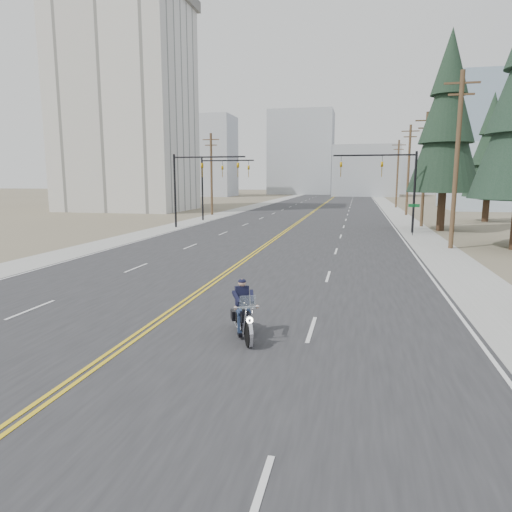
{
  "coord_description": "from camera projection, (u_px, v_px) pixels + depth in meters",
  "views": [
    {
      "loc": [
        6.26,
        -9.62,
        4.61
      ],
      "look_at": [
        2.37,
        7.87,
        1.6
      ],
      "focal_mm": 32.0,
      "sensor_mm": 36.0,
      "label": 1
    }
  ],
  "objects": [
    {
      "name": "street_sign",
      "position": [
        414.0,
        214.0,
        37.63
      ],
      "size": [
        0.9,
        0.06,
        2.62
      ],
      "color": "black",
      "rests_on": "ground"
    },
    {
      "name": "haze_bldg_e",
      "position": [
        417.0,
        175.0,
        149.43
      ],
      "size": [
        14.0,
        14.0,
        12.0
      ],
      "primitive_type": "cube",
      "color": "#B7BCC6",
      "rests_on": "ground"
    },
    {
      "name": "utility_pole_b",
      "position": [
        457.0,
        158.0,
        29.84
      ],
      "size": [
        2.2,
        0.3,
        11.5
      ],
      "color": "brown",
      "rests_on": "ground"
    },
    {
      "name": "traffic_mast_far",
      "position": [
        216.0,
        177.0,
        51.06
      ],
      "size": [
        6.1,
        0.26,
        7.0
      ],
      "color": "black",
      "rests_on": "ground"
    },
    {
      "name": "ground_plane",
      "position": [
        95.0,
        367.0,
        11.36
      ],
      "size": [
        400.0,
        400.0,
        0.0
      ],
      "primitive_type": "plane",
      "color": "#776D56",
      "rests_on": "ground"
    },
    {
      "name": "traffic_mast_right",
      "position": [
        391.0,
        176.0,
        39.43
      ],
      "size": [
        7.1,
        0.26,
        7.0
      ],
      "color": "black",
      "rests_on": "ground"
    },
    {
      "name": "haze_bldg_c",
      "position": [
        506.0,
        161.0,
        107.21
      ],
      "size": [
        16.0,
        12.0,
        18.0
      ],
      "primitive_type": "cube",
      "color": "#B7BCC6",
      "rests_on": "ground"
    },
    {
      "name": "conifer_far",
      "position": [
        491.0,
        148.0,
        49.34
      ],
      "size": [
        5.17,
        5.17,
        13.86
      ],
      "rotation": [
        0.0,
        0.0,
        -0.25
      ],
      "color": "#382619",
      "rests_on": "ground"
    },
    {
      "name": "sidewalk_right",
      "position": [
        390.0,
        207.0,
        76.29
      ],
      "size": [
        3.0,
        200.0,
        0.01
      ],
      "primitive_type": "cube",
      "color": "#A5A5A0",
      "rests_on": "ground"
    },
    {
      "name": "haze_bldg_d",
      "position": [
        301.0,
        153.0,
        146.56
      ],
      "size": [
        20.0,
        15.0,
        26.0
      ],
      "primitive_type": "cube",
      "color": "#ADB2B7",
      "rests_on": "ground"
    },
    {
      "name": "haze_bldg_a",
      "position": [
        209.0,
        157.0,
        127.74
      ],
      "size": [
        14.0,
        12.0,
        22.0
      ],
      "primitive_type": "cube",
      "color": "#B7BCC6",
      "rests_on": "ground"
    },
    {
      "name": "utility_pole_left",
      "position": [
        211.0,
        173.0,
        59.34
      ],
      "size": [
        2.2,
        0.3,
        10.5
      ],
      "color": "brown",
      "rests_on": "ground"
    },
    {
      "name": "apartment_block",
      "position": [
        126.0,
        109.0,
        67.82
      ],
      "size": [
        18.0,
        14.0,
        30.0
      ],
      "primitive_type": "cube",
      "color": "silver",
      "rests_on": "ground"
    },
    {
      "name": "sidewalk_left",
      "position": [
        256.0,
        206.0,
        81.21
      ],
      "size": [
        3.0,
        200.0,
        0.01
      ],
      "primitive_type": "cube",
      "color": "#A5A5A0",
      "rests_on": "ground"
    },
    {
      "name": "utility_pole_d",
      "position": [
        408.0,
        169.0,
        58.72
      ],
      "size": [
        2.2,
        0.3,
        11.5
      ],
      "color": "brown",
      "rests_on": "ground"
    },
    {
      "name": "road",
      "position": [
        320.0,
        207.0,
        78.75
      ],
      "size": [
        20.0,
        200.0,
        0.01
      ],
      "primitive_type": "cube",
      "color": "#303033",
      "rests_on": "ground"
    },
    {
      "name": "haze_bldg_f",
      "position": [
        179.0,
        169.0,
        145.89
      ],
      "size": [
        12.0,
        12.0,
        16.0
      ],
      "primitive_type": "cube",
      "color": "#ADB2B7",
      "rests_on": "ground"
    },
    {
      "name": "haze_bldg_b",
      "position": [
        365.0,
        171.0,
        128.83
      ],
      "size": [
        18.0,
        14.0,
        14.0
      ],
      "primitive_type": "cube",
      "color": "#ADB2B7",
      "rests_on": "ground"
    },
    {
      "name": "traffic_mast_left",
      "position": [
        195.0,
        176.0,
        43.27
      ],
      "size": [
        7.1,
        0.26,
        7.0
      ],
      "color": "black",
      "rests_on": "ground"
    },
    {
      "name": "motorcyclist",
      "position": [
        244.0,
        310.0,
        13.32
      ],
      "size": [
        1.75,
        2.38,
        1.71
      ],
      "primitive_type": null,
      "rotation": [
        0.0,
        0.0,
        3.56
      ],
      "color": "black",
      "rests_on": "ground"
    },
    {
      "name": "utility_pole_e",
      "position": [
        398.0,
        173.0,
        75.13
      ],
      "size": [
        2.2,
        0.3,
        11.0
      ],
      "color": "brown",
      "rests_on": "ground"
    },
    {
      "name": "conifer_tall",
      "position": [
        447.0,
        117.0,
        40.0
      ],
      "size": [
        6.29,
        6.29,
        17.48
      ],
      "rotation": [
        0.0,
        0.0,
        0.04
      ],
      "color": "#382619",
      "rests_on": "ground"
    },
    {
      "name": "utility_pole_c",
      "position": [
        425.0,
        168.0,
        44.32
      ],
      "size": [
        2.2,
        0.3,
        11.0
      ],
      "color": "brown",
      "rests_on": "ground"
    }
  ]
}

